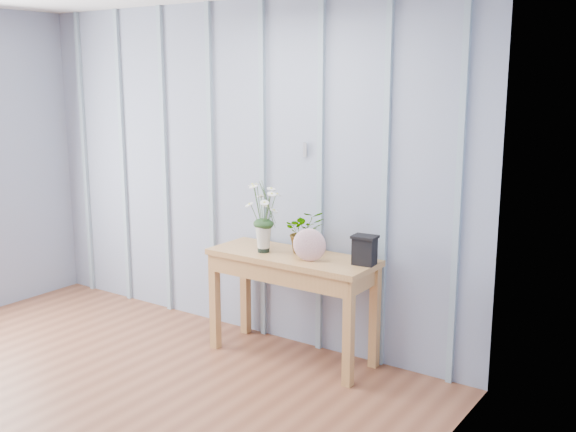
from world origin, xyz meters
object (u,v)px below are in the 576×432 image
Objects in this scene: sideboard at (292,270)px; daisy_vase at (263,206)px; carved_box at (365,250)px; felt_disc_vessel at (309,245)px.

daisy_vase is at bearing -164.98° from sideboard.
daisy_vase is 0.78m from carved_box.
felt_disc_vessel reaches higher than carved_box.
daisy_vase is 2.68× the size of carved_box.
sideboard is 0.49m from daisy_vase.
sideboard is 0.31m from felt_disc_vessel.
daisy_vase is 2.32× the size of felt_disc_vessel.
daisy_vase is at bearing 156.65° from felt_disc_vessel.
carved_box is at bearing 6.19° from sideboard.
daisy_vase is at bearing -171.31° from carved_box.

